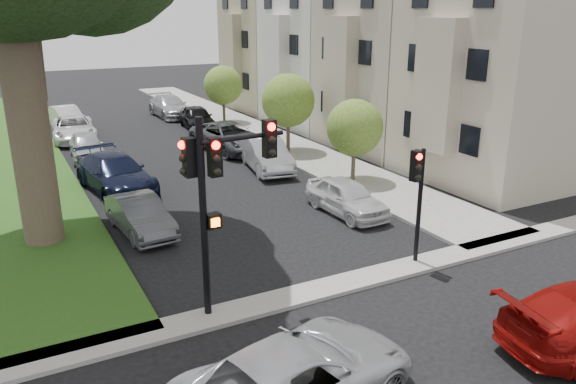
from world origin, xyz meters
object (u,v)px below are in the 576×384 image
car_parked_0 (347,197)px  car_parked_2 (229,137)px  small_tree_a (355,128)px  traffic_signal_secondary (418,186)px  car_parked_5 (140,215)px  car_parked_6 (115,173)px  car_parked_8 (74,129)px  traffic_signal_main (217,181)px  car_parked_4 (170,106)px  small_tree_b (288,101)px  car_parked_1 (266,155)px  car_parked_9 (67,117)px  car_cross_near (296,377)px  car_parked_7 (87,146)px  car_parked_3 (197,117)px  small_tree_c (223,85)px

car_parked_0 → car_parked_2: size_ratio=0.72×
small_tree_a → car_parked_0: small_tree_a is taller
traffic_signal_secondary → car_parked_5: (-6.80, 6.53, -1.90)m
car_parked_0 → car_parked_5: bearing=165.0°
car_parked_6 → car_parked_8: (-0.16, 11.35, -0.07)m
traffic_signal_main → car_parked_4: 29.24m
car_parked_4 → small_tree_b: bearing=-80.9°
traffic_signal_secondary → car_parked_0: size_ratio=0.92×
car_parked_0 → car_parked_1: size_ratio=0.85×
car_parked_9 → small_tree_b: bearing=-63.3°
car_cross_near → car_parked_8: bearing=-11.0°
small_tree_b → traffic_signal_main: size_ratio=0.83×
car_parked_7 → car_parked_6: bearing=-84.2°
small_tree_a → car_parked_4: (-2.59, 20.10, -1.77)m
car_parked_2 → traffic_signal_main: bearing=-120.9°
small_tree_a → car_parked_0: size_ratio=0.95×
car_parked_3 → car_parked_8: 7.76m
car_cross_near → car_parked_4: bearing=-24.1°
small_tree_a → car_parked_4: 20.35m
small_tree_c → car_parked_0: small_tree_c is taller
small_tree_b → traffic_signal_secondary: bearing=-102.9°
small_tree_a → car_parked_6: small_tree_a is taller
car_parked_7 → car_parked_1: bearing=-36.7°
small_tree_a → car_parked_3: (-2.26, 15.00, -1.79)m
traffic_signal_secondary → car_parked_9: size_ratio=0.86×
small_tree_c → car_parked_8: (-10.02, -0.82, -1.91)m
car_parked_1 → car_parked_6: car_parked_6 is taller
small_tree_c → car_parked_9: small_tree_c is taller
traffic_signal_secondary → car_parked_3: 23.28m
car_parked_6 → car_parked_7: (-0.19, 6.35, -0.09)m
car_parked_2 → car_parked_9: bearing=114.1°
small_tree_c → small_tree_a: bearing=-90.0°
small_tree_c → car_parked_3: (-2.26, -0.89, -1.88)m
car_parked_3 → car_parked_5: size_ratio=1.10×
small_tree_a → car_parked_4: bearing=97.3°
car_parked_2 → car_parked_7: size_ratio=1.35×
small_tree_b → car_parked_9: bearing=126.7°
small_tree_c → car_parked_2: 8.33m
car_parked_8 → car_parked_9: car_parked_8 is taller
small_tree_b → car_parked_8: bearing=139.0°
car_parked_4 → car_parked_5: bearing=-110.6°
car_parked_0 → car_parked_3: 18.38m
car_parked_7 → car_parked_8: size_ratio=0.80×
small_tree_a → traffic_signal_secondary: (-3.33, -8.19, 0.03)m
car_parked_6 → car_parked_1: bearing=-8.9°
small_tree_b → car_parked_4: 14.15m
car_parked_4 → car_parked_1: bearing=-91.7°
car_parked_2 → car_parked_5: car_parked_2 is taller
car_parked_1 → small_tree_b: bearing=55.4°
small_tree_c → car_parked_6: (-9.86, -12.17, -1.84)m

